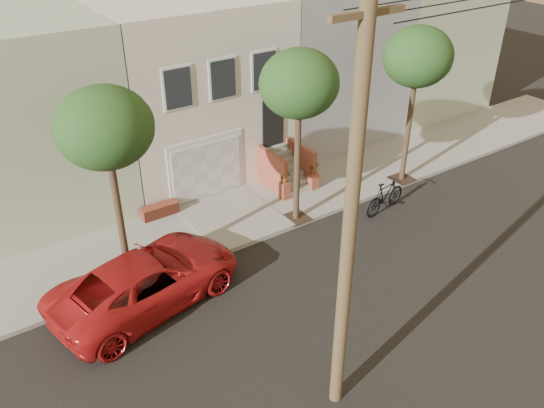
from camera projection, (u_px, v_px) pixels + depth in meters
ground at (343, 286)px, 17.52m from camera, size 90.00×90.00×0.00m
sidewalk at (252, 211)px, 21.28m from camera, size 40.00×3.70×0.15m
house_row at (177, 79)px, 23.61m from camera, size 33.10×11.70×7.00m
tree_left at (105, 129)px, 14.95m from camera, size 2.70×2.57×6.30m
tree_mid at (299, 85)px, 18.09m from camera, size 2.70×2.57×6.30m
tree_right at (418, 58)px, 20.74m from camera, size 2.70×2.57×6.30m
pickup_truck at (147, 280)px, 16.46m from camera, size 6.31×3.87×1.63m
motorcycle at (385, 196)px, 21.08m from camera, size 2.23×0.93×1.30m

